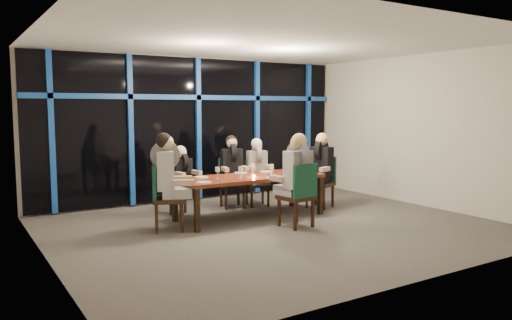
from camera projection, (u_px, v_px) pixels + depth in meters
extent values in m
plane|color=#5B5550|center=(275.00, 227.00, 8.18)|extent=(7.00, 7.00, 0.00)
cube|color=silver|center=(196.00, 129.00, 10.56)|extent=(7.00, 0.04, 3.00)
cube|color=silver|center=(429.00, 148.00, 5.49)|extent=(7.00, 0.04, 3.00)
cube|color=silver|center=(42.00, 144.00, 6.18)|extent=(0.04, 6.00, 3.00)
cube|color=silver|center=(422.00, 130.00, 9.87)|extent=(0.04, 6.00, 3.00)
cube|color=white|center=(276.00, 41.00, 7.87)|extent=(7.00, 6.00, 0.04)
cube|color=black|center=(197.00, 129.00, 10.51)|extent=(6.86, 0.04, 2.94)
cube|color=#1546A4|center=(51.00, 133.00, 8.94)|extent=(0.10, 0.10, 2.94)
cube|color=#1546A4|center=(131.00, 131.00, 9.70)|extent=(0.10, 0.10, 2.94)
cube|color=#1546A4|center=(198.00, 129.00, 10.46)|extent=(0.10, 0.10, 2.94)
cube|color=#1546A4|center=(257.00, 128.00, 11.23)|extent=(0.10, 0.10, 2.94)
cube|color=#1546A4|center=(308.00, 126.00, 11.99)|extent=(0.10, 0.10, 2.94)
cube|color=#1546A4|center=(198.00, 97.00, 10.39)|extent=(6.86, 0.10, 0.10)
cube|color=#FF2D14|center=(235.00, 99.00, 11.28)|extent=(0.60, 0.05, 0.35)
cube|color=maroon|center=(250.00, 178.00, 8.78)|extent=(2.60, 1.00, 0.06)
cube|color=black|center=(197.00, 211.00, 7.80)|extent=(0.08, 0.08, 0.69)
cube|color=black|center=(320.00, 196.00, 9.10)|extent=(0.08, 0.08, 0.69)
cube|color=black|center=(175.00, 202.00, 8.54)|extent=(0.08, 0.08, 0.69)
cube|color=black|center=(292.00, 189.00, 9.84)|extent=(0.08, 0.08, 0.69)
cube|color=black|center=(183.00, 193.00, 9.03)|extent=(0.47, 0.47, 0.05)
cube|color=#195036|center=(177.00, 179.00, 9.13)|extent=(0.40, 0.12, 0.44)
cube|color=black|center=(181.00, 207.00, 8.83)|extent=(0.04, 0.04, 0.37)
cube|color=black|center=(195.00, 205.00, 9.04)|extent=(0.04, 0.04, 0.37)
cube|color=black|center=(171.00, 205.00, 9.06)|extent=(0.04, 0.04, 0.37)
cube|color=black|center=(185.00, 203.00, 9.28)|extent=(0.04, 0.04, 0.37)
cube|color=black|center=(232.00, 185.00, 9.70)|extent=(0.54, 0.54, 0.06)
cube|color=#195036|center=(229.00, 170.00, 9.86)|extent=(0.45, 0.15, 0.50)
cube|color=black|center=(226.00, 199.00, 9.50)|extent=(0.05, 0.05, 0.42)
cube|color=black|center=(244.00, 198.00, 9.62)|extent=(0.05, 0.05, 0.42)
cube|color=black|center=(221.00, 196.00, 9.84)|extent=(0.05, 0.05, 0.42)
cube|color=black|center=(238.00, 195.00, 9.95)|extent=(0.05, 0.05, 0.42)
cube|color=black|center=(257.00, 185.00, 9.89)|extent=(0.52, 0.52, 0.06)
cube|color=#195036|center=(254.00, 171.00, 10.05)|extent=(0.42, 0.15, 0.47)
cube|color=black|center=(252.00, 198.00, 9.70)|extent=(0.05, 0.05, 0.40)
cube|color=black|center=(268.00, 197.00, 9.81)|extent=(0.05, 0.05, 0.40)
cube|color=black|center=(247.00, 195.00, 10.03)|extent=(0.05, 0.05, 0.40)
cube|color=black|center=(263.00, 194.00, 10.13)|extent=(0.05, 0.05, 0.40)
cube|color=black|center=(169.00, 200.00, 7.90)|extent=(0.64, 0.64, 0.07)
cube|color=#195036|center=(154.00, 182.00, 7.83)|extent=(0.23, 0.48, 0.55)
cube|color=black|center=(182.00, 218.00, 7.78)|extent=(0.06, 0.06, 0.46)
cube|color=black|center=(181.00, 213.00, 8.16)|extent=(0.06, 0.06, 0.46)
cube|color=black|center=(156.00, 219.00, 7.70)|extent=(0.06, 0.06, 0.46)
cube|color=black|center=(157.00, 214.00, 8.09)|extent=(0.06, 0.06, 0.46)
cube|color=black|center=(320.00, 184.00, 9.72)|extent=(0.60, 0.60, 0.06)
cube|color=#195036|center=(325.00, 169.00, 9.86)|extent=(0.22, 0.45, 0.51)
cube|color=black|center=(307.00, 197.00, 9.70)|extent=(0.05, 0.05, 0.43)
cube|color=black|center=(324.00, 199.00, 9.49)|extent=(0.05, 0.05, 0.43)
cube|color=black|center=(316.00, 194.00, 10.00)|extent=(0.05, 0.05, 0.43)
cube|color=black|center=(333.00, 196.00, 9.79)|extent=(0.05, 0.05, 0.43)
cube|color=black|center=(296.00, 197.00, 8.14)|extent=(0.54, 0.54, 0.06)
cube|color=#195036|center=(305.00, 181.00, 7.94)|extent=(0.49, 0.11, 0.54)
cube|color=black|center=(296.00, 210.00, 8.44)|extent=(0.05, 0.05, 0.45)
cube|color=black|center=(279.00, 213.00, 8.20)|extent=(0.05, 0.05, 0.45)
cube|color=black|center=(313.00, 213.00, 8.14)|extent=(0.05, 0.05, 0.45)
cube|color=black|center=(295.00, 217.00, 7.90)|extent=(0.05, 0.05, 0.45)
cube|color=black|center=(186.00, 189.00, 8.94)|extent=(0.38, 0.43, 0.12)
cube|color=black|center=(181.00, 172.00, 9.02)|extent=(0.39, 0.28, 0.50)
cylinder|color=black|center=(181.00, 162.00, 9.00)|extent=(0.16, 0.38, 0.37)
sphere|color=tan|center=(182.00, 153.00, 8.97)|extent=(0.19, 0.19, 0.19)
sphere|color=silver|center=(180.00, 151.00, 8.99)|extent=(0.20, 0.20, 0.20)
cube|color=tan|center=(180.00, 174.00, 8.74)|extent=(0.12, 0.28, 0.07)
cube|color=tan|center=(196.00, 172.00, 8.98)|extent=(0.12, 0.28, 0.07)
cube|color=black|center=(234.00, 181.00, 9.58)|extent=(0.44, 0.49, 0.14)
cube|color=black|center=(232.00, 163.00, 9.69)|extent=(0.44, 0.32, 0.56)
cylinder|color=black|center=(232.00, 152.00, 9.67)|extent=(0.19, 0.43, 0.42)
sphere|color=tan|center=(232.00, 143.00, 9.63)|extent=(0.21, 0.21, 0.21)
sphere|color=black|center=(231.00, 141.00, 9.67)|extent=(0.23, 0.23, 0.23)
cube|color=tan|center=(225.00, 169.00, 9.42)|extent=(0.14, 0.31, 0.08)
cube|color=tan|center=(245.00, 168.00, 9.54)|extent=(0.14, 0.31, 0.08)
cube|color=black|center=(259.00, 181.00, 9.78)|extent=(0.43, 0.47, 0.13)
cube|color=black|center=(257.00, 164.00, 9.89)|extent=(0.42, 0.31, 0.53)
cylinder|color=black|center=(257.00, 154.00, 9.86)|extent=(0.19, 0.41, 0.40)
sphere|color=tan|center=(257.00, 145.00, 9.83)|extent=(0.20, 0.20, 0.20)
sphere|color=silver|center=(256.00, 144.00, 9.86)|extent=(0.22, 0.22, 0.22)
cube|color=tan|center=(251.00, 168.00, 9.62)|extent=(0.14, 0.29, 0.08)
cube|color=tan|center=(270.00, 167.00, 9.73)|extent=(0.14, 0.29, 0.08)
cube|color=black|center=(177.00, 193.00, 7.92)|extent=(0.57, 0.54, 0.15)
cube|color=black|center=(166.00, 170.00, 7.85)|extent=(0.41, 0.50, 0.61)
cylinder|color=black|center=(165.00, 155.00, 7.82)|extent=(0.47, 0.27, 0.46)
sphere|color=tan|center=(166.00, 143.00, 7.81)|extent=(0.23, 0.23, 0.23)
sphere|color=black|center=(164.00, 141.00, 7.79)|extent=(0.25, 0.25, 0.25)
cube|color=tan|center=(183.00, 183.00, 7.70)|extent=(0.34, 0.20, 0.09)
cube|color=tan|center=(182.00, 179.00, 8.13)|extent=(0.34, 0.20, 0.09)
cube|color=black|center=(317.00, 180.00, 9.61)|extent=(0.54, 0.51, 0.14)
cube|color=black|center=(321.00, 162.00, 9.71)|extent=(0.38, 0.47, 0.57)
cylinder|color=black|center=(322.00, 150.00, 9.68)|extent=(0.44, 0.26, 0.43)
sphere|color=tan|center=(321.00, 141.00, 9.65)|extent=(0.22, 0.22, 0.22)
sphere|color=tan|center=(322.00, 139.00, 9.68)|extent=(0.24, 0.24, 0.24)
cube|color=tan|center=(306.00, 168.00, 9.64)|extent=(0.32, 0.19, 0.08)
cube|color=tan|center=(325.00, 169.00, 9.40)|extent=(0.32, 0.19, 0.08)
cube|color=black|center=(291.00, 190.00, 8.23)|extent=(0.44, 0.49, 0.15)
cube|color=black|center=(298.00, 169.00, 8.06)|extent=(0.46, 0.30, 0.61)
cylinder|color=black|center=(298.00, 155.00, 8.03)|extent=(0.16, 0.46, 0.45)
sphere|color=tan|center=(297.00, 143.00, 8.03)|extent=(0.23, 0.23, 0.23)
sphere|color=tan|center=(299.00, 141.00, 7.99)|extent=(0.25, 0.25, 0.25)
cube|color=tan|center=(297.00, 176.00, 8.41)|extent=(0.12, 0.33, 0.09)
cube|color=tan|center=(277.00, 179.00, 8.15)|extent=(0.12, 0.33, 0.09)
cylinder|color=white|center=(201.00, 177.00, 8.58)|extent=(0.24, 0.24, 0.01)
cylinder|color=white|center=(241.00, 173.00, 9.14)|extent=(0.24, 0.24, 0.01)
cylinder|color=white|center=(267.00, 171.00, 9.33)|extent=(0.24, 0.24, 0.01)
cylinder|color=white|center=(204.00, 182.00, 7.98)|extent=(0.24, 0.24, 0.01)
cylinder|color=white|center=(306.00, 172.00, 9.24)|extent=(0.24, 0.24, 0.01)
cylinder|color=white|center=(274.00, 177.00, 8.55)|extent=(0.24, 0.24, 0.01)
cylinder|color=black|center=(301.00, 166.00, 9.09)|extent=(0.08, 0.08, 0.26)
cylinder|color=black|center=(301.00, 157.00, 9.07)|extent=(0.03, 0.03, 0.10)
cylinder|color=silver|center=(301.00, 166.00, 9.09)|extent=(0.08, 0.08, 0.07)
cylinder|color=silver|center=(292.00, 169.00, 8.95)|extent=(0.10, 0.10, 0.19)
cylinder|color=silver|center=(295.00, 168.00, 8.97)|extent=(0.02, 0.02, 0.13)
cylinder|color=#FFA64C|center=(254.00, 176.00, 8.63)|extent=(0.06, 0.06, 0.03)
cylinder|color=silver|center=(241.00, 178.00, 8.52)|extent=(0.07, 0.07, 0.01)
cylinder|color=silver|center=(241.00, 174.00, 8.51)|extent=(0.01, 0.01, 0.11)
cylinder|color=silver|center=(241.00, 169.00, 8.50)|extent=(0.08, 0.08, 0.08)
cylinder|color=silver|center=(253.00, 174.00, 9.04)|extent=(0.07, 0.07, 0.01)
cylinder|color=silver|center=(253.00, 171.00, 9.03)|extent=(0.01, 0.01, 0.11)
cylinder|color=silver|center=(253.00, 166.00, 9.02)|extent=(0.07, 0.07, 0.08)
cylinder|color=silver|center=(272.00, 174.00, 8.99)|extent=(0.07, 0.07, 0.01)
cylinder|color=silver|center=(272.00, 171.00, 8.98)|extent=(0.01, 0.01, 0.10)
cylinder|color=silver|center=(272.00, 166.00, 8.97)|extent=(0.07, 0.07, 0.07)
cylinder|color=silver|center=(218.00, 178.00, 8.47)|extent=(0.07, 0.07, 0.01)
cylinder|color=silver|center=(218.00, 175.00, 8.47)|extent=(0.01, 0.01, 0.11)
cylinder|color=silver|center=(218.00, 169.00, 8.46)|extent=(0.07, 0.07, 0.08)
cylinder|color=silver|center=(287.00, 171.00, 9.38)|extent=(0.06, 0.06, 0.01)
cylinder|color=silver|center=(287.00, 169.00, 9.37)|extent=(0.01, 0.01, 0.09)
cylinder|color=silver|center=(287.00, 165.00, 9.37)|extent=(0.06, 0.06, 0.06)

